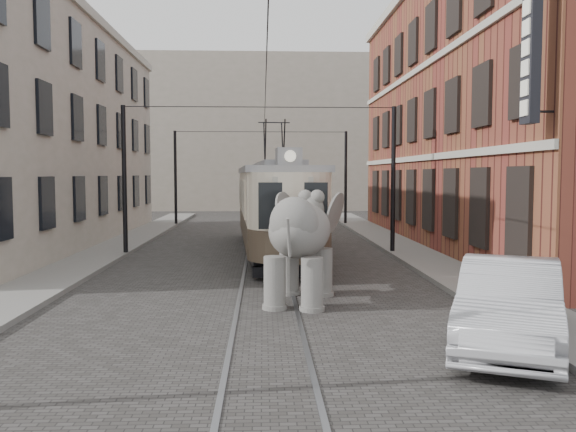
{
  "coord_description": "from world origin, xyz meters",
  "views": [
    {
      "loc": [
        -0.09,
        -18.15,
        3.28
      ],
      "look_at": [
        0.62,
        -1.29,
        2.1
      ],
      "focal_mm": 37.42,
      "sensor_mm": 36.0,
      "label": 1
    }
  ],
  "objects": [
    {
      "name": "distant_block",
      "position": [
        0.0,
        40.0,
        7.0
      ],
      "size": [
        28.0,
        10.0,
        14.0
      ],
      "primitive_type": "cube",
      "color": "#9D9482",
      "rests_on": "ground"
    },
    {
      "name": "stucco_building",
      "position": [
        -11.0,
        10.0,
        5.0
      ],
      "size": [
        7.0,
        24.0,
        10.0
      ],
      "primitive_type": "cube",
      "color": "#9D9482",
      "rests_on": "ground"
    },
    {
      "name": "ground",
      "position": [
        0.0,
        0.0,
        0.0
      ],
      "size": [
        120.0,
        120.0,
        0.0
      ],
      "primitive_type": "plane",
      "color": "#3E3B39"
    },
    {
      "name": "tram_rails",
      "position": [
        0.0,
        0.0,
        0.01
      ],
      "size": [
        1.54,
        80.0,
        0.02
      ],
      "primitive_type": null,
      "color": "slate",
      "rests_on": "ground"
    },
    {
      "name": "sidewalk_left",
      "position": [
        -6.5,
        0.0,
        0.07
      ],
      "size": [
        2.0,
        60.0,
        0.15
      ],
      "primitive_type": "cube",
      "color": "slate",
      "rests_on": "ground"
    },
    {
      "name": "tram",
      "position": [
        0.38,
        6.96,
        2.74
      ],
      "size": [
        3.61,
        13.93,
        5.47
      ],
      "primitive_type": null,
      "rotation": [
        0.0,
        0.0,
        0.06
      ],
      "color": "beige",
      "rests_on": "ground"
    },
    {
      "name": "catenary",
      "position": [
        -0.2,
        5.0,
        3.0
      ],
      "size": [
        11.0,
        30.2,
        6.0
      ],
      "primitive_type": null,
      "color": "black",
      "rests_on": "ground"
    },
    {
      "name": "elephant",
      "position": [
        0.85,
        -2.97,
        1.44
      ],
      "size": [
        3.62,
        5.17,
        2.87
      ],
      "primitive_type": null,
      "rotation": [
        0.0,
        0.0,
        -0.24
      ],
      "color": "#615E59",
      "rests_on": "ground"
    },
    {
      "name": "parked_car",
      "position": [
        4.55,
        -7.18,
        0.83
      ],
      "size": [
        3.64,
        5.32,
        1.66
      ],
      "primitive_type": "imported",
      "rotation": [
        0.0,
        0.0,
        -0.41
      ],
      "color": "#AAAAAE",
      "rests_on": "ground"
    },
    {
      "name": "sidewalk_right",
      "position": [
        6.0,
        0.0,
        0.07
      ],
      "size": [
        2.0,
        60.0,
        0.15
      ],
      "primitive_type": "cube",
      "color": "slate",
      "rests_on": "ground"
    },
    {
      "name": "brick_building",
      "position": [
        11.0,
        9.0,
        6.0
      ],
      "size": [
        8.0,
        26.0,
        12.0
      ],
      "primitive_type": "cube",
      "color": "maroon",
      "rests_on": "ground"
    }
  ]
}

